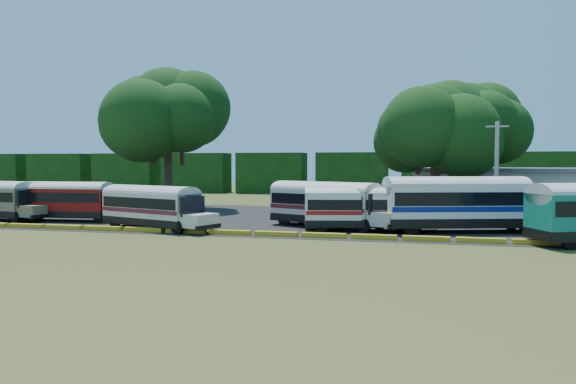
% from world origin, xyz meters
% --- Properties ---
extents(ground, '(160.00, 160.00, 0.00)m').
position_xyz_m(ground, '(0.00, 0.00, 0.00)').
color(ground, '#3D4F1A').
rests_on(ground, ground).
extents(asphalt_strip, '(64.00, 24.00, 0.02)m').
position_xyz_m(asphalt_strip, '(1.00, 12.00, 0.01)').
color(asphalt_strip, black).
rests_on(asphalt_strip, ground).
extents(curb, '(53.70, 0.45, 0.30)m').
position_xyz_m(curb, '(-0.00, 1.00, 0.15)').
color(curb, gold).
rests_on(curb, ground).
extents(terminal_building, '(19.00, 9.00, 4.00)m').
position_xyz_m(terminal_building, '(18.00, 30.00, 2.03)').
color(terminal_building, silver).
rests_on(terminal_building, ground).
extents(treeline_backdrop, '(130.00, 4.00, 6.00)m').
position_xyz_m(treeline_backdrop, '(0.00, 48.00, 3.00)').
color(treeline_backdrop, black).
rests_on(treeline_backdrop, ground).
extents(bus_red, '(9.48, 2.90, 3.07)m').
position_xyz_m(bus_red, '(-16.79, 5.81, 1.76)').
color(bus_red, black).
rests_on(bus_red, ground).
extents(bus_cream_west, '(9.31, 5.28, 2.99)m').
position_xyz_m(bus_cream_west, '(-7.61, 2.50, 1.69)').
color(bus_cream_west, black).
rests_on(bus_cream_west, ground).
extents(bus_cream_east, '(9.89, 6.25, 3.22)m').
position_xyz_m(bus_cream_east, '(3.73, 6.44, 1.82)').
color(bus_cream_east, black).
rests_on(bus_cream_east, ground).
extents(bus_white_red, '(9.18, 4.15, 2.93)m').
position_xyz_m(bus_white_red, '(6.39, 4.96, 1.66)').
color(bus_white_red, black).
rests_on(bus_white_red, ground).
extents(bus_white_blue, '(11.42, 5.94, 3.65)m').
position_xyz_m(bus_white_blue, '(12.53, 5.78, 2.07)').
color(bus_white_blue, black).
rests_on(bus_white_blue, ground).
extents(tree_west, '(10.61, 10.61, 13.62)m').
position_xyz_m(tree_west, '(-13.75, 17.41, 9.69)').
color(tree_west, '#3C2A1E').
rests_on(tree_west, ground).
extents(tree_center, '(9.47, 9.47, 11.54)m').
position_xyz_m(tree_center, '(11.15, 19.43, 8.03)').
color(tree_center, '#3C2A1E').
rests_on(tree_center, ground).
extents(tree_east, '(9.18, 9.18, 12.02)m').
position_xyz_m(tree_east, '(14.10, 23.36, 8.60)').
color(tree_east, '#3C2A1E').
rests_on(tree_east, ground).
extents(utility_pole, '(1.60, 0.30, 7.58)m').
position_xyz_m(utility_pole, '(15.44, 11.53, 3.90)').
color(utility_pole, gray).
rests_on(utility_pole, ground).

